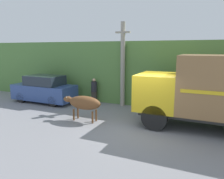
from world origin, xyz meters
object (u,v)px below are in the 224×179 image
at_px(brown_cow, 84,103).
at_px(pedestrian_on_hill, 94,90).
at_px(utility_pole, 123,63).
at_px(cargo_truck, 214,90).
at_px(parked_suv, 44,89).

distance_m(brown_cow, pedestrian_on_hill, 3.60).
bearing_deg(utility_pole, cargo_truck, -24.80).
bearing_deg(parked_suv, utility_pole, 11.14).
bearing_deg(pedestrian_on_hill, parked_suv, 23.63).
bearing_deg(utility_pole, pedestrian_on_hill, -177.28).
bearing_deg(pedestrian_on_hill, utility_pole, -174.69).
bearing_deg(parked_suv, brown_cow, -29.58).
height_order(cargo_truck, pedestrian_on_hill, cargo_truck).
distance_m(parked_suv, utility_pole, 5.49).
distance_m(cargo_truck, utility_pole, 5.62).
relative_size(parked_suv, pedestrian_on_hill, 2.62).
relative_size(pedestrian_on_hill, utility_pole, 0.32).
height_order(brown_cow, pedestrian_on_hill, pedestrian_on_hill).
xyz_separation_m(cargo_truck, parked_suv, (-10.08, 1.05, -0.93)).
height_order(pedestrian_on_hill, utility_pole, utility_pole).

